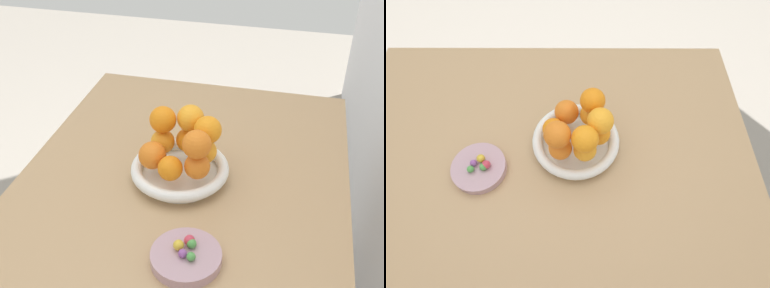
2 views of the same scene
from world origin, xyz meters
The scene contains 19 objects.
ground_plane centered at (0.00, 0.00, 0.00)m, with size 6.00×6.00×0.00m, color gray.
dining_table centered at (0.00, 0.00, 0.65)m, with size 1.10×0.76×0.74m.
fruit_bowl centered at (-0.08, -0.01, 0.76)m, with size 0.23×0.23×0.04m.
candy_dish centered at (0.17, 0.07, 0.75)m, with size 0.14×0.14×0.02m, color #B28C99.
orange_0 centered at (-0.02, -0.01, 0.81)m, with size 0.06×0.06×0.06m, color orange.
orange_1 centered at (-0.04, 0.04, 0.81)m, with size 0.06×0.06×0.06m, color orange.
orange_2 centered at (-0.10, 0.05, 0.81)m, with size 0.06×0.06×0.06m, color orange.
orange_3 centered at (-0.13, 0.00, 0.81)m, with size 0.06×0.06×0.06m, color orange.
orange_4 centered at (-0.12, -0.06, 0.81)m, with size 0.06×0.06×0.06m, color orange.
orange_5 centered at (-0.05, -0.06, 0.81)m, with size 0.06×0.06×0.06m, color orange.
orange_6 centered at (-0.12, -0.06, 0.87)m, with size 0.06×0.06×0.06m, color orange.
orange_7 centered at (-0.13, 0.01, 0.87)m, with size 0.06×0.06×0.06m, color orange.
orange_8 centered at (-0.10, 0.05, 0.87)m, with size 0.06×0.06×0.06m, color orange.
orange_9 centered at (-0.04, 0.04, 0.87)m, with size 0.06×0.06×0.06m, color orange.
candy_ball_0 centered at (0.14, 0.07, 0.77)m, with size 0.02×0.02×0.02m, color #C6384C.
candy_ball_1 centered at (0.18, 0.06, 0.77)m, with size 0.02×0.02×0.02m, color #8C4C99.
candy_ball_2 centered at (0.16, 0.05, 0.77)m, with size 0.02×0.02×0.02m, color gold.
candy_ball_3 centered at (0.18, 0.08, 0.77)m, with size 0.02×0.02×0.02m, color #4C9947.
candy_ball_4 centered at (0.15, 0.08, 0.77)m, with size 0.02×0.02×0.02m, color #4C9947.
Camera 2 is at (-0.08, 0.40, 1.43)m, focal length 28.00 mm.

